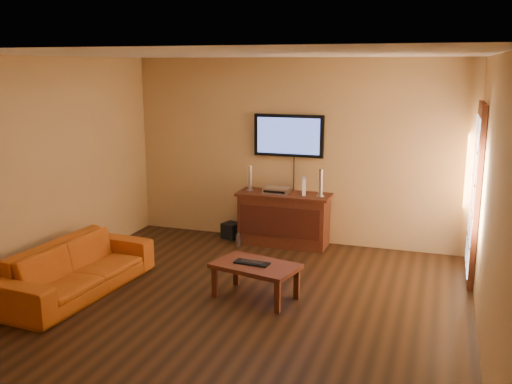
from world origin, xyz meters
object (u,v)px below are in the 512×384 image
at_px(game_console, 304,186).
at_px(subwoofer, 231,230).
at_px(coffee_table, 256,269).
at_px(sofa, 77,260).
at_px(av_receiver, 277,190).
at_px(media_console, 284,219).
at_px(bottle, 238,240).
at_px(speaker_right, 321,184).
at_px(keyboard, 252,263).
at_px(television, 289,136).
at_px(speaker_left, 250,179).

bearing_deg(game_console, subwoofer, 160.78).
distance_m(coffee_table, sofa, 2.07).
height_order(av_receiver, game_console, game_console).
distance_m(media_console, bottle, 0.74).
height_order(sofa, speaker_right, speaker_right).
bearing_deg(coffee_table, keyboard, -178.19).
height_order(media_console, subwoofer, media_console).
relative_size(media_console, keyboard, 3.30).
distance_m(television, game_console, 0.78).
xyz_separation_m(sofa, subwoofer, (0.92, 2.56, -0.27)).
distance_m(av_receiver, keyboard, 2.06).
relative_size(subwoofer, bottle, 1.13).
height_order(speaker_left, av_receiver, speaker_left).
relative_size(speaker_left, av_receiver, 1.01).
relative_size(coffee_table, keyboard, 2.52).
xyz_separation_m(sofa, speaker_left, (1.24, 2.53, 0.55)).
bearing_deg(game_console, sofa, -146.17).
distance_m(speaker_left, keyboard, 2.22).
height_order(media_console, sofa, sofa).
relative_size(coffee_table, sofa, 0.52).
distance_m(sofa, game_console, 3.29).
bearing_deg(bottle, coffee_table, -63.73).
bearing_deg(media_console, bottle, -153.61).
height_order(speaker_right, av_receiver, speaker_right).
height_order(media_console, speaker_right, speaker_right).
distance_m(coffee_table, keyboard, 0.08).
distance_m(speaker_right, av_receiver, 0.66).
bearing_deg(subwoofer, bottle, -36.44).
bearing_deg(speaker_right, keyboard, -99.83).
height_order(av_receiver, keyboard, av_receiver).
bearing_deg(av_receiver, sofa, -121.96).
relative_size(television, av_receiver, 2.80).
relative_size(television, speaker_right, 2.66).
relative_size(speaker_left, bottle, 1.80).
relative_size(sofa, keyboard, 4.88).
relative_size(media_console, sofa, 0.68).
relative_size(media_console, speaker_right, 3.49).
xyz_separation_m(av_receiver, keyboard, (0.30, -2.00, -0.40)).
height_order(media_console, keyboard, media_console).
height_order(speaker_left, bottle, speaker_left).
bearing_deg(speaker_right, speaker_left, 177.74).
distance_m(media_console, television, 1.22).
bearing_deg(av_receiver, television, 67.04).
relative_size(av_receiver, keyboard, 0.90).
distance_m(television, speaker_right, 0.87).
bearing_deg(sofa, speaker_left, -21.90).
bearing_deg(bottle, keyboard, -64.95).
distance_m(coffee_table, game_console, 2.09).
bearing_deg(sofa, av_receiver, -29.45).
height_order(speaker_right, game_console, speaker_right).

